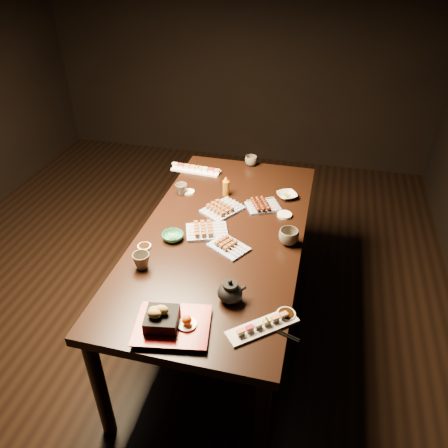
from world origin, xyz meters
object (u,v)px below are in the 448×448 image
(yakitori_plate_left, at_px, (222,206))
(condiment_bottle, at_px, (226,186))
(tempura_tray, at_px, (172,319))
(yakitori_plate_right, at_px, (229,244))
(teacup_near_left, at_px, (141,261))
(teacup_far_right, at_px, (251,161))
(dining_table, at_px, (222,282))
(sushi_platter_near, at_px, (262,324))
(teacup_far_left, at_px, (181,189))
(teapot, at_px, (230,290))
(yakitori_plate_center, at_px, (207,228))
(sushi_platter_far, at_px, (196,169))
(teacup_mid_right, at_px, (289,237))
(edamame_bowl_cream, at_px, (287,195))
(edamame_bowl_green, at_px, (173,237))

(yakitori_plate_left, relative_size, condiment_bottle, 1.76)
(condiment_bottle, bearing_deg, tempura_tray, -87.78)
(yakitori_plate_right, relative_size, teacup_near_left, 2.25)
(teacup_far_right, bearing_deg, dining_table, -90.06)
(sushi_platter_near, relative_size, teacup_far_left, 4.35)
(dining_table, height_order, teapot, teapot)
(teacup_far_right, height_order, condiment_bottle, condiment_bottle)
(yakitori_plate_center, bearing_deg, teacup_far_left, 106.09)
(sushi_platter_far, height_order, teacup_mid_right, teacup_mid_right)
(yakitori_plate_left, bearing_deg, condiment_bottle, 39.37)
(teacup_far_left, bearing_deg, tempura_tray, -73.44)
(teacup_far_right, bearing_deg, edamame_bowl_cream, -51.90)
(dining_table, bearing_deg, teacup_far_left, 126.66)
(tempura_tray, bearing_deg, yakitori_plate_left, 81.35)
(sushi_platter_near, bearing_deg, teacup_near_left, 118.46)
(yakitori_plate_left, relative_size, edamame_bowl_green, 1.98)
(teacup_far_left, height_order, teacup_far_right, same)
(sushi_platter_near, bearing_deg, edamame_bowl_green, 98.12)
(tempura_tray, relative_size, teacup_near_left, 3.58)
(teapot, xyz_separation_m, condiment_bottle, (-0.24, 0.92, 0.01))
(sushi_platter_far, distance_m, edamame_bowl_green, 0.81)
(yakitori_plate_left, distance_m, tempura_tray, 0.96)
(yakitori_plate_right, height_order, teacup_far_right, teacup_far_right)
(yakitori_plate_center, height_order, teacup_mid_right, teacup_mid_right)
(teapot, bearing_deg, yakitori_plate_left, 76.70)
(teacup_mid_right, height_order, teacup_far_right, teacup_mid_right)
(edamame_bowl_cream, bearing_deg, yakitori_plate_center, -128.22)
(dining_table, bearing_deg, teacup_mid_right, -11.32)
(teacup_mid_right, xyz_separation_m, teacup_far_right, (-0.37, 0.87, -0.01))
(sushi_platter_near, bearing_deg, tempura_tray, 153.86)
(edamame_bowl_green, height_order, teacup_far_right, teacup_far_right)
(edamame_bowl_green, bearing_deg, yakitori_plate_right, -0.67)
(teacup_mid_right, distance_m, teacup_far_left, 0.81)
(yakitori_plate_left, height_order, condiment_bottle, condiment_bottle)
(dining_table, height_order, teacup_far_right, teacup_far_right)
(edamame_bowl_cream, distance_m, teacup_far_right, 0.50)
(edamame_bowl_cream, distance_m, teacup_near_left, 1.06)
(yakitori_plate_right, bearing_deg, teacup_far_right, 125.05)
(yakitori_plate_right, height_order, teacup_near_left, teacup_near_left)
(condiment_bottle, bearing_deg, teacup_far_right, 80.51)
(sushi_platter_far, bearing_deg, teacup_far_right, -148.29)
(teacup_far_right, bearing_deg, edamame_bowl_green, -103.91)
(teacup_far_left, height_order, condiment_bottle, condiment_bottle)
(edamame_bowl_green, distance_m, teapot, 0.56)
(teacup_far_left, relative_size, condiment_bottle, 0.56)
(dining_table, distance_m, edamame_bowl_cream, 0.68)
(edamame_bowl_green, xyz_separation_m, tempura_tray, (0.21, -0.61, 0.04))
(yakitori_plate_left, bearing_deg, yakitori_plate_right, -128.67)
(yakitori_plate_left, bearing_deg, teacup_mid_right, -86.52)
(edamame_bowl_green, relative_size, teacup_mid_right, 1.09)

